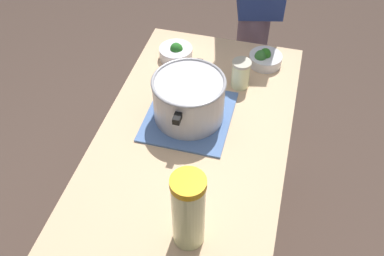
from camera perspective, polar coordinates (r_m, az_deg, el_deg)
ground_plane at (r=2.25m, az=0.00°, el=-16.09°), size 8.00×8.00×0.00m
counter_slab at (r=1.88m, az=0.00°, el=-10.08°), size 1.23×0.67×0.86m
dish_cloth at (r=1.61m, az=-0.40°, el=1.57°), size 0.33×0.31×0.01m
cooking_pot at (r=1.54m, az=-0.42°, el=3.93°), size 0.33×0.26×0.17m
lemonade_pitcher at (r=1.19m, az=-0.47°, el=-10.75°), size 0.09×0.09×0.27m
mason_jar at (r=1.71m, az=6.37°, el=7.03°), size 0.07×0.07×0.12m
broccoli_bowl_front at (r=1.86m, az=-2.09°, el=9.84°), size 0.14×0.14×0.08m
broccoli_bowl_center at (r=1.85m, az=9.45°, el=8.90°), size 0.14×0.14×0.07m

